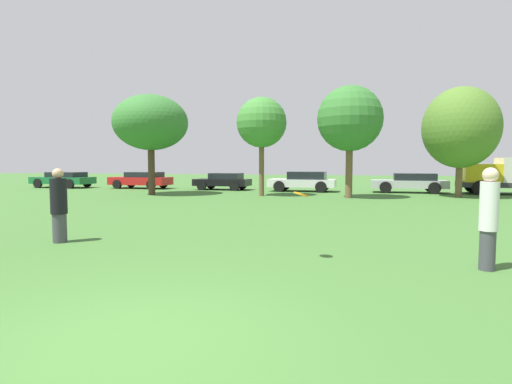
{
  "coord_description": "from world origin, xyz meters",
  "views": [
    {
      "loc": [
        2.18,
        -3.71,
        1.84
      ],
      "look_at": [
        0.06,
        5.4,
        1.17
      ],
      "focal_mm": 28.44,
      "sensor_mm": 36.0,
      "label": 1
    }
  ],
  "objects": [
    {
      "name": "parked_car_white",
      "position": [
        -0.79,
        22.71,
        0.69
      ],
      "size": [
        4.39,
        2.19,
        1.29
      ],
      "rotation": [
        0.0,
        0.0,
        3.09
      ],
      "color": "silver",
      "rests_on": "ground"
    },
    {
      "name": "tree_3",
      "position": [
        7.87,
        19.94,
        3.72
      ],
      "size": [
        3.92,
        3.92,
        5.89
      ],
      "color": "brown",
      "rests_on": "ground"
    },
    {
      "name": "ground_plane",
      "position": [
        0.0,
        0.0,
        0.0
      ],
      "size": [
        120.0,
        120.0,
        0.0
      ],
      "primitive_type": "plane",
      "color": "#3D6B2D"
    },
    {
      "name": "tree_2",
      "position": [
        2.11,
        18.19,
        4.14
      ],
      "size": [
        3.41,
        3.41,
        5.87
      ],
      "color": "brown",
      "rests_on": "ground"
    },
    {
      "name": "tree_0",
      "position": [
        -9.11,
        17.9,
        4.16
      ],
      "size": [
        4.3,
        4.3,
        5.78
      ],
      "color": "#473323",
      "rests_on": "ground"
    },
    {
      "name": "parked_car_silver",
      "position": [
        5.82,
        22.98,
        0.66
      ],
      "size": [
        4.55,
        1.99,
        1.21
      ],
      "rotation": [
        0.0,
        0.0,
        3.09
      ],
      "color": "#B2B2B7",
      "rests_on": "ground"
    },
    {
      "name": "parked_car_red",
      "position": [
        -12.66,
        23.13,
        0.64
      ],
      "size": [
        4.48,
        2.13,
        1.2
      ],
      "rotation": [
        0.0,
        0.0,
        3.09
      ],
      "color": "red",
      "rests_on": "ground"
    },
    {
      "name": "parked_car_black",
      "position": [
        -6.38,
        23.04,
        0.63
      ],
      "size": [
        3.88,
        2.04,
        1.16
      ],
      "rotation": [
        0.0,
        0.0,
        3.09
      ],
      "color": "black",
      "rests_on": "ground"
    },
    {
      "name": "person_catcher",
      "position": [
        4.5,
        3.88,
        0.92
      ],
      "size": [
        0.3,
        0.3,
        1.77
      ],
      "rotation": [
        0.0,
        0.0,
        3.09
      ],
      "color": "#3F3F47",
      "rests_on": "ground"
    },
    {
      "name": "tree_1",
      "position": [
        -2.68,
        18.5,
        4.07
      ],
      "size": [
        2.79,
        2.79,
        5.5
      ],
      "color": "brown",
      "rests_on": "ground"
    },
    {
      "name": "frisbee",
      "position": [
        1.28,
        3.89,
        1.25
      ],
      "size": [
        0.3,
        0.29,
        0.15
      ],
      "color": "orange"
    },
    {
      "name": "parked_car_green",
      "position": [
        -18.84,
        22.66,
        0.65
      ],
      "size": [
        4.63,
        2.22,
        1.17
      ],
      "rotation": [
        0.0,
        0.0,
        3.09
      ],
      "color": "#196633",
      "rests_on": "ground"
    },
    {
      "name": "person_thrower",
      "position": [
        -4.38,
        4.33,
        0.86
      ],
      "size": [
        0.37,
        0.37,
        1.72
      ],
      "rotation": [
        0.0,
        0.0,
        -0.05
      ],
      "color": "#3F3F47",
      "rests_on": "ground"
    }
  ]
}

